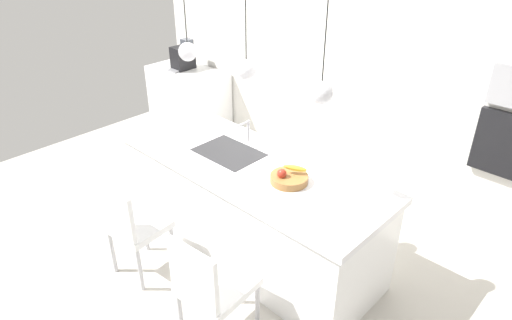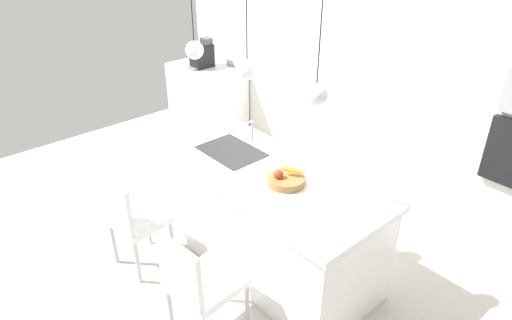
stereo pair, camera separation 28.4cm
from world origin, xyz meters
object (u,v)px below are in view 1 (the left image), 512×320
Objects in this scene: fruit_bowl at (289,178)px; oven at (509,146)px; chair_middle at (210,285)px; chair_near at (132,225)px; coffee_machine at (183,57)px.

oven is (1.06, 1.59, 0.05)m from fruit_bowl.
oven is at bearing 68.11° from chair_middle.
chair_near is 0.98× the size of chair_middle.
oven is at bearing 4.27° from coffee_machine.
coffee_machine is 0.43× the size of chair_near.
oven reaches higher than chair_middle.
coffee_machine reaches higher than chair_near.
fruit_bowl reaches higher than chair_near.
chair_middle is at bearing -111.89° from oven.
fruit_bowl is at bearing -123.72° from oven.
coffee_machine is (-2.92, 1.29, 0.06)m from fruit_bowl.
coffee_machine is 0.42× the size of chair_middle.
fruit_bowl is 0.76× the size of coffee_machine.
chair_near is at bearing 179.51° from chair_middle.
chair_near is (-1.95, -2.46, -0.49)m from oven.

